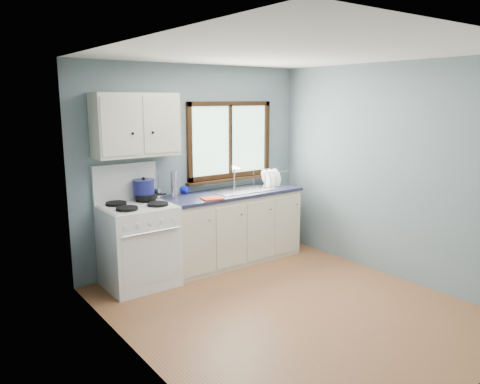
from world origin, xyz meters
TOP-DOWN VIEW (x-y plane):
  - floor at (0.00, 0.00)m, footprint 3.20×3.60m
  - ceiling at (0.00, 0.00)m, footprint 3.20×3.60m
  - wall_back at (0.00, 1.81)m, footprint 3.20×0.02m
  - wall_front at (0.00, -1.81)m, footprint 3.20×0.02m
  - wall_left at (-1.61, 0.00)m, footprint 0.02×3.60m
  - wall_right at (1.61, 0.00)m, footprint 0.02×3.60m
  - gas_range at (-0.95, 1.47)m, footprint 0.76×0.69m
  - base_cabinets at (0.36, 1.49)m, footprint 1.85×0.60m
  - countertop at (0.36, 1.49)m, footprint 1.89×0.64m
  - sink at (0.54, 1.49)m, footprint 0.84×0.46m
  - window at (0.54, 1.77)m, footprint 1.36×0.10m
  - upper_cabinets at (-0.85, 1.63)m, footprint 0.95×0.35m
  - skillet at (-0.78, 1.60)m, footprint 0.38×0.26m
  - stockpot at (-0.79, 1.63)m, footprint 0.27×0.27m
  - utensil_crock at (-0.59, 1.67)m, footprint 0.13×0.13m
  - thermos at (-0.41, 1.61)m, footprint 0.10×0.10m
  - soap_bottle at (-0.15, 1.73)m, footprint 0.12×0.12m
  - dish_towel at (-0.09, 1.27)m, footprint 0.28×0.22m
  - dish_rack at (1.07, 1.55)m, footprint 0.48×0.39m

SIDE VIEW (x-z plane):
  - floor at x=0.00m, z-range -0.02..0.00m
  - base_cabinets at x=0.36m, z-range -0.03..0.85m
  - gas_range at x=-0.95m, z-range -0.19..1.17m
  - sink at x=0.54m, z-range 0.64..1.08m
  - countertop at x=0.36m, z-range 0.88..0.92m
  - dish_towel at x=-0.09m, z-range 0.92..0.94m
  - dish_rack at x=1.07m, z-range 0.87..1.09m
  - skillet at x=-0.78m, z-range 0.96..1.01m
  - utensil_crock at x=-0.59m, z-range 0.82..1.16m
  - soap_bottle at x=-0.15m, z-range 0.92..1.17m
  - stockpot at x=-0.79m, z-range 0.95..1.19m
  - thermos at x=-0.41m, z-range 0.92..1.24m
  - wall_back at x=0.00m, z-range 0.00..2.50m
  - wall_front at x=0.00m, z-range 0.00..2.50m
  - wall_left at x=-1.61m, z-range 0.00..2.50m
  - wall_right at x=1.61m, z-range 0.00..2.50m
  - window at x=0.54m, z-range 0.96..1.99m
  - upper_cabinets at x=-0.85m, z-range 1.45..2.15m
  - ceiling at x=0.00m, z-range 2.50..2.52m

